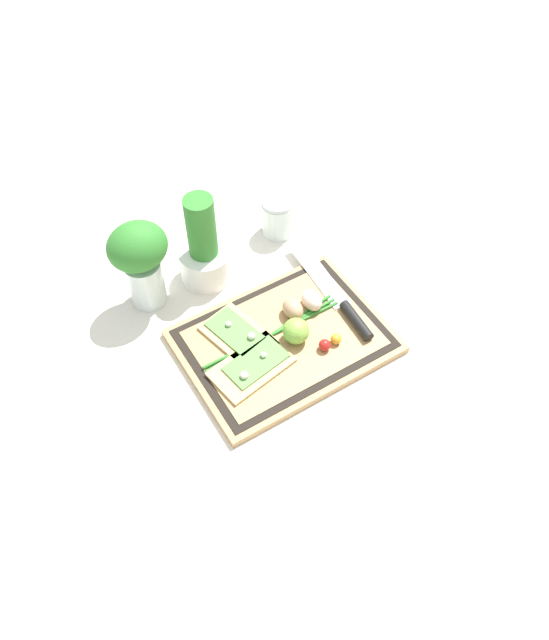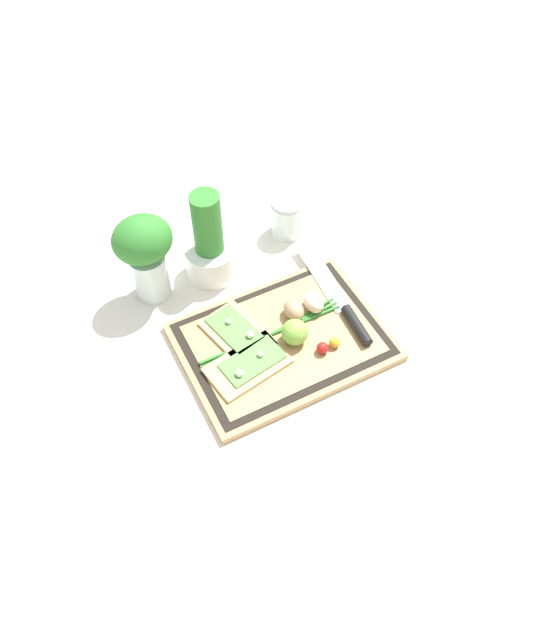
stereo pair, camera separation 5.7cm
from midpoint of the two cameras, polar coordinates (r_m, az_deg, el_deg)
ground_plane at (r=1.28m, az=2.06°, el=-2.24°), size 6.00×6.00×0.00m
cutting_board at (r=1.28m, az=2.07°, el=-1.98°), size 0.41×0.30×0.02m
pizza_slice_near at (r=1.22m, az=-1.05°, el=-4.12°), size 0.17×0.12×0.02m
pizza_slice_far at (r=1.27m, az=-2.15°, el=-1.17°), size 0.13×0.17×0.02m
knife at (r=1.32m, az=7.64°, el=1.13°), size 0.06×0.32×0.02m
egg_brown at (r=1.29m, az=3.04°, el=0.90°), size 0.04×0.05×0.04m
egg_pink at (r=1.30m, az=4.84°, el=1.58°), size 0.04×0.05×0.04m
lime at (r=1.24m, az=3.18°, el=-1.16°), size 0.05×0.05×0.05m
cherry_tomato_red at (r=1.24m, az=5.73°, el=-2.60°), size 0.02×0.02×0.02m
cherry_tomato_yellow at (r=1.26m, az=6.80°, el=-2.11°), size 0.02×0.02×0.02m
scallion_bunch at (r=1.27m, az=1.03°, el=-1.33°), size 0.32×0.05×0.01m
herb_pot at (r=1.36m, az=-4.72°, el=6.53°), size 0.11×0.11×0.22m
sauce_jar at (r=1.47m, az=2.30°, el=9.25°), size 0.08×0.08×0.10m
herb_glass at (r=1.30m, az=-10.53°, el=6.13°), size 0.12×0.11×0.21m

